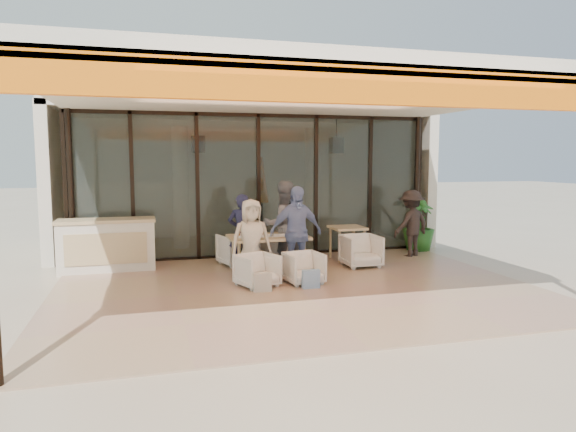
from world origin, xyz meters
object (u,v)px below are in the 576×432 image
object	(u,v)px
chair_far_left	(238,248)
chair_near_left	(257,269)
host_counter	(107,245)
side_table	(347,231)
standing_woman	(411,224)
chair_near_right	(304,267)
dining_table	(268,239)
chair_far_right	(277,247)
diner_periwinkle	(296,232)
diner_grey	(283,225)
potted_palm	(419,224)
diner_cream	(251,240)
side_chair	(361,249)
diner_navy	(242,232)

from	to	relation	value
chair_far_left	chair_near_left	world-z (taller)	chair_far_left
host_counter	side_table	bearing A→B (deg)	-2.68
host_counter	chair_far_left	xyz separation A→B (m)	(2.57, -0.12, -0.17)
standing_woman	chair_near_right	bearing A→B (deg)	11.16
dining_table	chair_far_right	bearing A→B (deg)	65.58
diner_periwinkle	chair_near_right	bearing A→B (deg)	-95.89
diner_grey	diner_periwinkle	distance (m)	0.90
host_counter	chair_far_left	distance (m)	2.58
chair_near_right	standing_woman	xyz separation A→B (m)	(3.09, 1.79, 0.44)
host_counter	chair_far_right	size ratio (longest dim) A/B	2.67
chair_near_left	standing_woman	distance (m)	4.34
dining_table	chair_near_left	world-z (taller)	dining_table
chair_near_left	diner_periwinkle	xyz separation A→B (m)	(0.84, 0.50, 0.54)
standing_woman	potted_palm	world-z (taller)	standing_woman
chair_near_left	standing_woman	bearing A→B (deg)	3.87
chair_far_left	diner_grey	size ratio (longest dim) A/B	0.41
diner_cream	side_chair	size ratio (longest dim) A/B	2.02
standing_woman	host_counter	bearing A→B (deg)	-21.03
potted_palm	host_counter	bearing A→B (deg)	-176.88
chair_near_right	standing_woman	world-z (taller)	standing_woman
diner_cream	potted_palm	world-z (taller)	diner_cream
side_chair	chair_near_right	bearing A→B (deg)	-146.03
host_counter	standing_woman	xyz separation A→B (m)	(6.49, -0.23, 0.23)
side_table	potted_palm	xyz separation A→B (m)	(2.09, 0.62, 0.03)
chair_far_right	diner_periwinkle	xyz separation A→B (m)	(-0.00, -1.40, 0.51)
diner_cream	diner_navy	bearing A→B (deg)	89.28
chair_far_left	potted_palm	size ratio (longest dim) A/B	0.55
dining_table	chair_near_right	xyz separation A→B (m)	(0.43, -0.96, -0.37)
chair_near_left	host_counter	bearing A→B (deg)	121.08
dining_table	potted_palm	world-z (taller)	potted_palm
host_counter	standing_woman	size ratio (longest dim) A/B	1.22
chair_far_left	chair_far_right	size ratio (longest dim) A/B	1.06
side_table	potted_palm	size ratio (longest dim) A/B	0.56
host_counter	chair_far_right	xyz separation A→B (m)	(3.41, -0.12, -0.19)
chair_far_left	chair_near_left	bearing A→B (deg)	74.51
diner_navy	side_table	distance (m)	2.42
dining_table	chair_near_right	world-z (taller)	dining_table
diner_cream	side_table	world-z (taller)	diner_cream
diner_cream	dining_table	bearing A→B (deg)	47.26
diner_grey	side_chair	size ratio (longest dim) A/B	2.40
side_table	chair_far_right	bearing A→B (deg)	176.03
diner_grey	potted_palm	xyz separation A→B (m)	(3.64, 1.01, -0.22)
dining_table	chair_near_left	size ratio (longest dim) A/B	2.34
dining_table	standing_woman	world-z (taller)	standing_woman
potted_palm	diner_grey	bearing A→B (deg)	-164.50
chair_near_left	diner_grey	xyz separation A→B (m)	(0.84, 1.40, 0.56)
diner_periwinkle	standing_woman	size ratio (longest dim) A/B	1.13
chair_near_left	diner_cream	xyz separation A→B (m)	(0.00, 0.50, 0.43)
dining_table	chair_near_left	xyz separation A→B (m)	(-0.41, -0.96, -0.37)
diner_periwinkle	potted_palm	size ratio (longest dim) A/B	1.29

